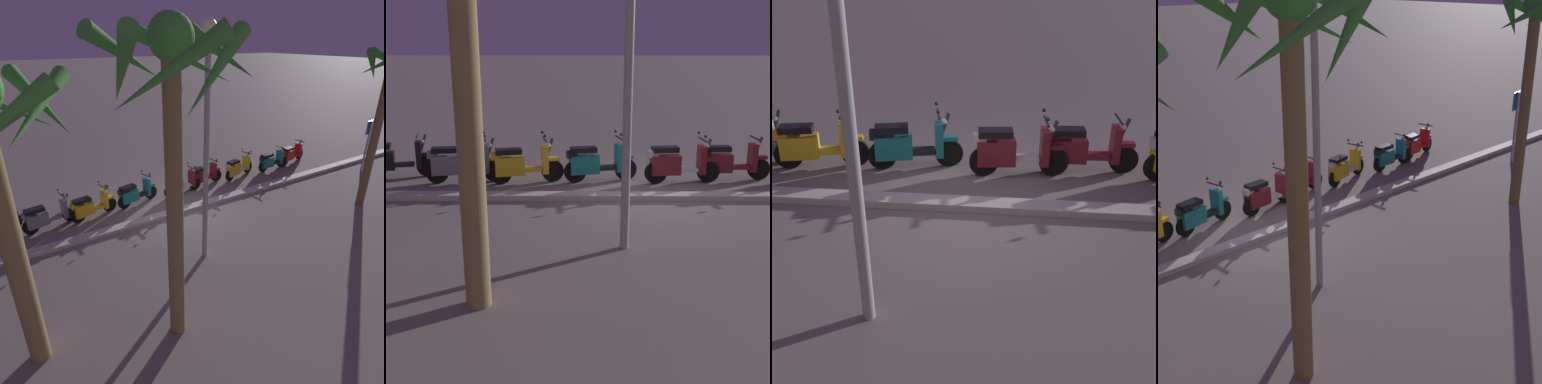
{
  "view_description": "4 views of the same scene",
  "coord_description": "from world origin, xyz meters",
  "views": [
    {
      "loc": [
        5.36,
        9.53,
        5.78
      ],
      "look_at": [
        -0.19,
        0.65,
        0.91
      ],
      "focal_mm": 31.19,
      "sensor_mm": 36.0,
      "label": 1
    },
    {
      "loc": [
        1.49,
        10.9,
        3.25
      ],
      "look_at": [
        1.55,
        3.26,
        1.03
      ],
      "focal_mm": 49.5,
      "sensor_mm": 36.0,
      "label": 2
    },
    {
      "loc": [
        -0.76,
        7.37,
        3.94
      ],
      "look_at": [
        -0.13,
        1.44,
        0.9
      ],
      "focal_mm": 47.91,
      "sensor_mm": 36.0,
      "label": 3
    },
    {
      "loc": [
        7.31,
        10.66,
        6.01
      ],
      "look_at": [
        -1.08,
        1.85,
        1.26
      ],
      "focal_mm": 52.41,
      "sensor_mm": 36.0,
      "label": 4
    }
  ],
  "objects": [
    {
      "name": "scooter_teal_mid_rear",
      "position": [
        1.18,
        -1.22,
        0.45
      ],
      "size": [
        1.73,
        0.68,
        1.17
      ],
      "color": "black",
      "rests_on": "ground"
    },
    {
      "name": "scooter_maroon_last_in_row",
      "position": [
        -0.71,
        -1.08,
        0.46
      ],
      "size": [
        1.77,
        0.56,
        1.17
      ],
      "color": "black",
      "rests_on": "ground"
    },
    {
      "name": "ground_plane",
      "position": [
        0.0,
        0.0,
        0.0
      ],
      "size": [
        200.0,
        200.0,
        0.0
      ],
      "primitive_type": "plane",
      "color": "slate"
    },
    {
      "name": "palm_tree_mid_walkway",
      "position": [
        -6.08,
        3.29,
        4.24
      ],
      "size": [
        2.05,
        2.07,
        5.62
      ],
      "color": "brown",
      "rests_on": "ground"
    },
    {
      "name": "crossing_sign",
      "position": [
        -9.29,
        1.24,
        1.5
      ],
      "size": [
        0.59,
        0.17,
        2.4
      ],
      "color": "#939399",
      "rests_on": "ground"
    },
    {
      "name": "scooter_red_far_back",
      "position": [
        -7.36,
        -1.39,
        0.45
      ],
      "size": [
        1.79,
        0.65,
        1.04
      ],
      "color": "black",
      "rests_on": "ground"
    },
    {
      "name": "scooter_maroon_tail_end",
      "position": [
        -1.98,
        -1.36,
        0.45
      ],
      "size": [
        1.76,
        0.56,
        1.04
      ],
      "color": "black",
      "rests_on": "ground"
    },
    {
      "name": "palm_tree_far_corner",
      "position": [
        2.77,
        4.83,
        4.68
      ],
      "size": [
        2.59,
        2.56,
        6.14
      ],
      "color": "olive",
      "rests_on": "ground"
    },
    {
      "name": "street_lamp",
      "position": [
        0.8,
        2.92,
        3.8
      ],
      "size": [
        0.36,
        0.36,
        6.17
      ],
      "color": "#939399",
      "rests_on": "ground"
    },
    {
      "name": "scooter_yellow_second_in_line",
      "position": [
        -3.79,
        -1.26,
        0.47
      ],
      "size": [
        1.84,
        0.75,
        1.17
      ],
      "color": "black",
      "rests_on": "ground"
    },
    {
      "name": "scooter_teal_lead_nearest",
      "position": [
        -5.75,
        -1.17,
        0.45
      ],
      "size": [
        1.75,
        0.56,
        1.04
      ],
      "color": "black",
      "rests_on": "ground"
    },
    {
      "name": "curb_strip",
      "position": [
        0.0,
        0.22,
        0.06
      ],
      "size": [
        60.0,
        0.36,
        0.12
      ],
      "primitive_type": "cube",
      "color": "#BCB7AD",
      "rests_on": "ground"
    }
  ]
}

